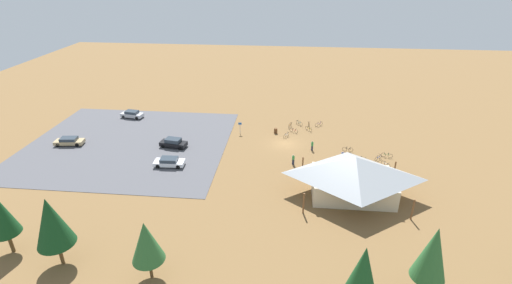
% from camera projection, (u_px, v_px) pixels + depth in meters
% --- Properties ---
extents(ground, '(160.00, 160.00, 0.00)m').
position_uv_depth(ground, '(285.00, 144.00, 62.25)').
color(ground, brown).
rests_on(ground, ground).
extents(parking_lot_asphalt, '(32.73, 29.58, 0.05)m').
position_uv_depth(parking_lot_asphalt, '(129.00, 143.00, 62.29)').
color(parking_lot_asphalt, '#4C4C51').
rests_on(parking_lot_asphalt, ground).
extents(bike_pavilion, '(13.05, 9.53, 5.56)m').
position_uv_depth(bike_pavilion, '(354.00, 174.00, 47.18)').
color(bike_pavilion, beige).
rests_on(bike_pavilion, ground).
extents(trash_bin, '(0.60, 0.60, 0.90)m').
position_uv_depth(trash_bin, '(276.00, 131.00, 65.84)').
color(trash_bin, brown).
rests_on(trash_bin, ground).
extents(lot_sign, '(0.56, 0.08, 2.20)m').
position_uv_depth(lot_sign, '(240.00, 126.00, 65.29)').
color(lot_sign, '#99999E').
rests_on(lot_sign, ground).
extents(pine_midwest, '(2.86, 2.86, 7.12)m').
position_uv_depth(pine_midwest, '(0.00, 214.00, 37.00)').
color(pine_midwest, brown).
rests_on(pine_midwest, ground).
extents(pine_far_east, '(3.59, 3.59, 7.83)m').
position_uv_depth(pine_far_east, '(51.00, 222.00, 35.23)').
color(pine_far_east, brown).
rests_on(pine_far_east, ground).
extents(pine_far_west, '(2.97, 2.97, 7.67)m').
position_uv_depth(pine_far_west, '(363.00, 274.00, 29.68)').
color(pine_far_west, brown).
rests_on(pine_far_west, ground).
extents(pine_east, '(3.06, 3.06, 6.52)m').
position_uv_depth(pine_east, '(146.00, 242.00, 33.94)').
color(pine_east, brown).
rests_on(pine_east, ground).
extents(pine_center, '(2.94, 2.94, 7.93)m').
position_uv_depth(pine_center, '(433.00, 253.00, 31.33)').
color(pine_center, brown).
rests_on(pine_center, ground).
extents(bicycle_green_mid_cluster, '(1.63, 0.65, 0.80)m').
position_uv_depth(bicycle_green_mid_cluster, '(387.00, 155.00, 57.69)').
color(bicycle_green_mid_cluster, black).
rests_on(bicycle_green_mid_cluster, ground).
extents(bicycle_orange_back_row, '(0.48, 1.76, 0.84)m').
position_uv_depth(bicycle_orange_back_row, '(309.00, 125.00, 68.47)').
color(bicycle_orange_back_row, black).
rests_on(bicycle_orange_back_row, ground).
extents(bicycle_white_edge_south, '(0.94, 1.42, 0.88)m').
position_uv_depth(bicycle_white_edge_south, '(286.00, 135.00, 64.34)').
color(bicycle_white_edge_south, black).
rests_on(bicycle_white_edge_south, ground).
extents(bicycle_black_near_porch, '(1.67, 0.48, 0.82)m').
position_uv_depth(bicycle_black_near_porch, '(348.00, 149.00, 59.48)').
color(bicycle_black_near_porch, black).
rests_on(bicycle_black_near_porch, ground).
extents(bicycle_red_yard_left, '(1.48, 0.94, 0.82)m').
position_uv_depth(bicycle_red_yard_left, '(294.00, 131.00, 66.14)').
color(bicycle_red_yard_left, black).
rests_on(bicycle_red_yard_left, ground).
extents(bicycle_purple_lone_east, '(1.43, 1.14, 0.91)m').
position_uv_depth(bicycle_purple_lone_east, '(319.00, 124.00, 68.69)').
color(bicycle_purple_lone_east, black).
rests_on(bicycle_purple_lone_east, ground).
extents(bicycle_silver_near_sign, '(1.05, 1.41, 0.76)m').
position_uv_depth(bicycle_silver_near_sign, '(386.00, 164.00, 55.17)').
color(bicycle_silver_near_sign, black).
rests_on(bicycle_silver_near_sign, ground).
extents(bicycle_teal_by_bin, '(1.19, 1.39, 0.86)m').
position_uv_depth(bicycle_teal_by_bin, '(299.00, 123.00, 69.12)').
color(bicycle_teal_by_bin, black).
rests_on(bicycle_teal_by_bin, ground).
extents(bicycle_blue_front_row, '(1.23, 1.25, 0.80)m').
position_uv_depth(bicycle_blue_front_row, '(378.00, 158.00, 56.99)').
color(bicycle_blue_front_row, black).
rests_on(bicycle_blue_front_row, ground).
extents(bicycle_yellow_yard_front, '(1.17, 1.37, 0.79)m').
position_uv_depth(bicycle_yellow_yard_front, '(309.00, 129.00, 66.79)').
color(bicycle_yellow_yard_front, black).
rests_on(bicycle_yellow_yard_front, ground).
extents(bicycle_green_trailside, '(1.52, 0.94, 0.79)m').
position_uv_depth(bicycle_green_trailside, '(362.00, 159.00, 56.60)').
color(bicycle_green_trailside, black).
rests_on(bicycle_green_trailside, ground).
extents(bicycle_orange_edge_north, '(0.67, 1.75, 0.83)m').
position_uv_depth(bicycle_orange_edge_north, '(290.00, 125.00, 68.22)').
color(bicycle_orange_edge_north, black).
rests_on(bicycle_orange_edge_north, ground).
extents(car_white_aisle_side, '(4.48, 2.03, 1.31)m').
position_uv_depth(car_white_aisle_side, '(169.00, 162.00, 55.08)').
color(car_white_aisle_side, white).
rests_on(car_white_aisle_side, parking_lot_asphalt).
extents(car_black_second_row, '(4.53, 2.36, 1.49)m').
position_uv_depth(car_black_second_row, '(173.00, 143.00, 60.74)').
color(car_black_second_row, black).
rests_on(car_black_second_row, parking_lot_asphalt).
extents(car_tan_far_end, '(4.78, 2.31, 1.28)m').
position_uv_depth(car_tan_far_end, '(69.00, 141.00, 61.52)').
color(car_tan_far_end, tan).
rests_on(car_tan_far_end, parking_lot_asphalt).
extents(car_silver_by_curb, '(4.45, 2.37, 1.38)m').
position_uv_depth(car_silver_by_curb, '(132.00, 114.00, 72.26)').
color(car_silver_by_curb, '#BCBCC1').
rests_on(car_silver_by_curb, parking_lot_asphalt).
extents(visitor_crossing_yard, '(0.36, 0.36, 1.69)m').
position_uv_depth(visitor_crossing_yard, '(312.00, 145.00, 59.65)').
color(visitor_crossing_yard, '#2D3347').
rests_on(visitor_crossing_yard, ground).
extents(visitor_at_bikes, '(0.36, 0.36, 1.66)m').
position_uv_depth(visitor_at_bikes, '(293.00, 159.00, 55.50)').
color(visitor_at_bikes, '#2D3347').
rests_on(visitor_at_bikes, ground).
extents(visitor_by_pavilion, '(0.36, 0.36, 1.84)m').
position_uv_depth(visitor_by_pavilion, '(342.00, 156.00, 56.08)').
color(visitor_by_pavilion, '#2D3347').
rests_on(visitor_by_pavilion, ground).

